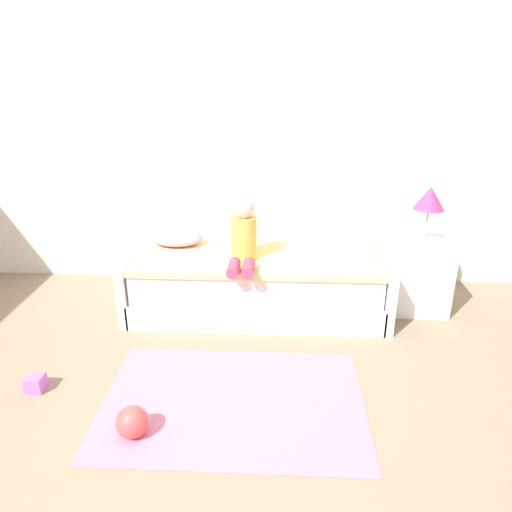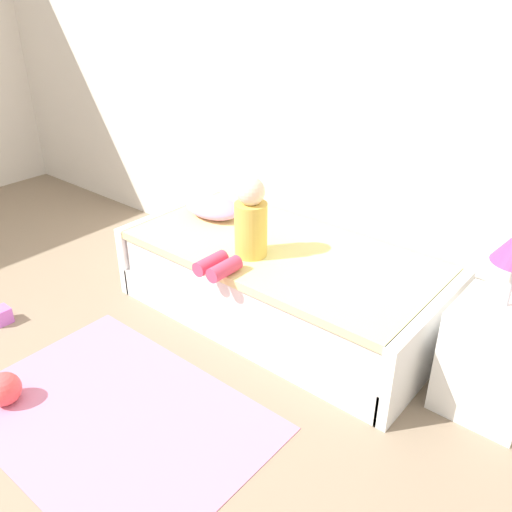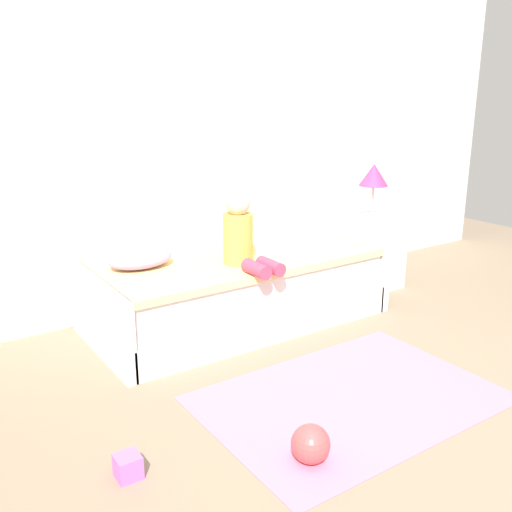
{
  "view_description": "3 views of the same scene",
  "coord_description": "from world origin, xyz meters",
  "views": [
    {
      "loc": [
        0.41,
        -1.66,
        1.92
      ],
      "look_at": [
        0.24,
        1.75,
        0.55
      ],
      "focal_mm": 33.31,
      "sensor_mm": 36.0,
      "label": 1
    },
    {
      "loc": [
        2.07,
        -0.44,
        2.07
      ],
      "look_at": [
        0.24,
        1.75,
        0.55
      ],
      "focal_mm": 37.98,
      "sensor_mm": 36.0,
      "label": 2
    },
    {
      "loc": [
        -1.84,
        -1.33,
        1.64
      ],
      "look_at": [
        0.24,
        1.75,
        0.55
      ],
      "focal_mm": 40.15,
      "sensor_mm": 36.0,
      "label": 3
    }
  ],
  "objects": [
    {
      "name": "wall_rear",
      "position": [
        0.0,
        2.6,
        1.45
      ],
      "size": [
        7.2,
        0.1,
        2.9
      ],
      "primitive_type": "cube",
      "color": "silver",
      "rests_on": "ground"
    },
    {
      "name": "area_rug",
      "position": [
        0.15,
        0.7,
        0.0
      ],
      "size": [
        1.6,
        1.1,
        0.01
      ],
      "primitive_type": "cube",
      "color": "pink",
      "rests_on": "ground"
    },
    {
      "name": "toy_ball",
      "position": [
        -0.38,
        0.39,
        0.09
      ],
      "size": [
        0.18,
        0.18,
        0.18
      ],
      "primitive_type": "sphere",
      "color": "#E54C4C",
      "rests_on": "ground"
    },
    {
      "name": "toy_block",
      "position": [
        -1.11,
        0.76,
        0.05
      ],
      "size": [
        0.11,
        0.11,
        0.11
      ],
      "primitive_type": "cube",
      "rotation": [
        0.0,
        0.0,
        3.12
      ],
      "color": "#CC66D8",
      "rests_on": "ground"
    },
    {
      "name": "child_figure",
      "position": [
        0.14,
        1.77,
        0.7
      ],
      "size": [
        0.2,
        0.51,
        0.5
      ],
      "color": "gold",
      "rests_on": "bed"
    },
    {
      "name": "bed",
      "position": [
        0.24,
        2.0,
        0.25
      ],
      "size": [
        2.11,
        1.0,
        0.5
      ],
      "color": "white",
      "rests_on": "ground"
    },
    {
      "name": "nightstand",
      "position": [
        1.59,
        2.01,
        0.3
      ],
      "size": [
        0.44,
        0.44,
        0.6
      ],
      "primitive_type": "cube",
      "color": "white",
      "rests_on": "ground"
    },
    {
      "name": "pillow",
      "position": [
        -0.45,
        2.1,
        0.56
      ],
      "size": [
        0.44,
        0.3,
        0.13
      ],
      "primitive_type": "ellipsoid",
      "color": "#EA8CC6",
      "rests_on": "bed"
    }
  ]
}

